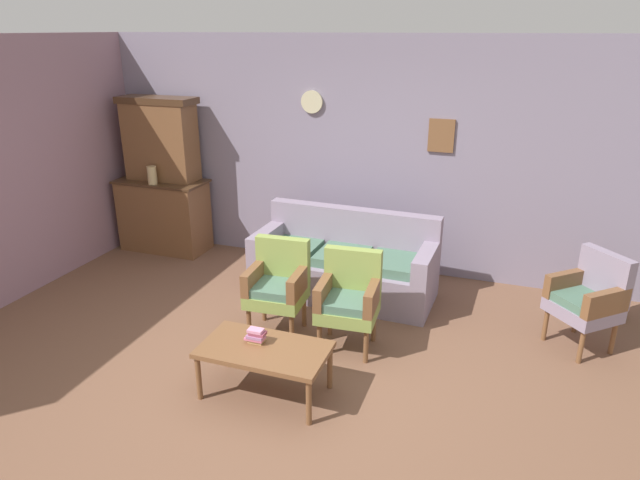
% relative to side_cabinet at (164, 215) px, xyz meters
% --- Properties ---
extents(ground_plane, '(7.68, 7.68, 0.00)m').
position_rel_side_cabinet_xyz_m(ground_plane, '(2.54, -2.25, -0.47)').
color(ground_plane, brown).
extents(wall_back_with_decor, '(6.40, 0.09, 2.70)m').
position_rel_side_cabinet_xyz_m(wall_back_with_decor, '(2.54, 0.38, 0.89)').
color(wall_back_with_decor, gray).
rests_on(wall_back_with_decor, ground).
extents(side_cabinet, '(1.16, 0.55, 0.93)m').
position_rel_side_cabinet_xyz_m(side_cabinet, '(0.00, 0.00, 0.00)').
color(side_cabinet, brown).
rests_on(side_cabinet, ground).
extents(cabinet_upper_hutch, '(0.99, 0.38, 1.03)m').
position_rel_side_cabinet_xyz_m(cabinet_upper_hutch, '(0.00, 0.08, 0.98)').
color(cabinet_upper_hutch, brown).
rests_on(cabinet_upper_hutch, side_cabinet).
extents(vase_on_cabinet, '(0.12, 0.12, 0.22)m').
position_rel_side_cabinet_xyz_m(vase_on_cabinet, '(0.01, -0.18, 0.58)').
color(vase_on_cabinet, tan).
rests_on(vase_on_cabinet, side_cabinet).
extents(floral_couch, '(1.96, 0.86, 0.90)m').
position_rel_side_cabinet_xyz_m(floral_couch, '(2.62, -0.50, -0.14)').
color(floral_couch, gray).
rests_on(floral_couch, ground).
extents(armchair_near_couch_end, '(0.55, 0.52, 0.90)m').
position_rel_side_cabinet_xyz_m(armchair_near_couch_end, '(2.26, -1.48, 0.03)').
color(armchair_near_couch_end, '#849947').
rests_on(armchair_near_couch_end, ground).
extents(armchair_near_cabinet, '(0.55, 0.53, 0.90)m').
position_rel_side_cabinet_xyz_m(armchair_near_cabinet, '(2.97, -1.53, 0.03)').
color(armchair_near_cabinet, '#849947').
rests_on(armchair_near_cabinet, ground).
extents(wingback_chair_by_fireplace, '(0.71, 0.71, 0.90)m').
position_rel_side_cabinet_xyz_m(wingback_chair_by_fireplace, '(5.00, -0.81, 0.03)').
color(wingback_chair_by_fireplace, gray).
rests_on(wingback_chair_by_fireplace, ground).
extents(coffee_table, '(1.00, 0.56, 0.42)m').
position_rel_side_cabinet_xyz_m(coffee_table, '(2.56, -2.44, -0.09)').
color(coffee_table, brown).
rests_on(coffee_table, ground).
extents(book_stack_on_table, '(0.16, 0.12, 0.12)m').
position_rel_side_cabinet_xyz_m(book_stack_on_table, '(2.47, -2.39, 0.01)').
color(book_stack_on_table, tan).
rests_on(book_stack_on_table, coffee_table).
extents(floor_vase_by_wall, '(0.18, 0.18, 0.56)m').
position_rel_side_cabinet_xyz_m(floor_vase_by_wall, '(5.39, -0.10, -0.19)').
color(floor_vase_by_wall, olive).
rests_on(floor_vase_by_wall, ground).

